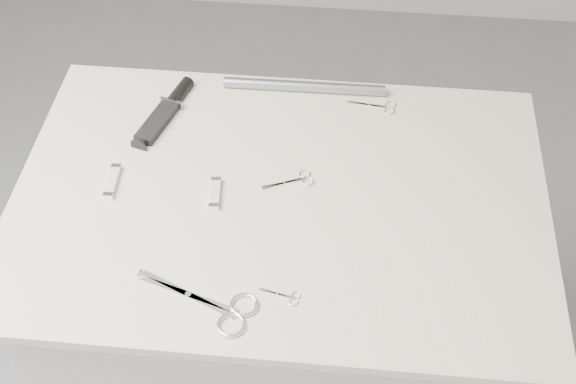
# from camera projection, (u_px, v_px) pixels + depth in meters

# --- Properties ---
(plinth) EXTENTS (0.90, 0.60, 0.90)m
(plinth) POSITION_uv_depth(u_px,v_px,m) (281.00, 336.00, 1.84)
(plinth) COLOR silver
(plinth) RESTS_ON ground
(display_board) EXTENTS (1.00, 0.70, 0.02)m
(display_board) POSITION_uv_depth(u_px,v_px,m) (279.00, 200.00, 1.50)
(display_board) COLOR beige
(display_board) RESTS_ON plinth
(large_shears) EXTENTS (0.21, 0.12, 0.01)m
(large_shears) POSITION_uv_depth(u_px,v_px,m) (220.00, 308.00, 1.32)
(large_shears) COLOR white
(large_shears) RESTS_ON display_board
(embroidery_scissors_a) EXTENTS (0.10, 0.06, 0.00)m
(embroidery_scissors_a) POSITION_uv_depth(u_px,v_px,m) (296.00, 180.00, 1.52)
(embroidery_scissors_a) COLOR white
(embroidery_scissors_a) RESTS_ON display_board
(embroidery_scissors_b) EXTENTS (0.10, 0.04, 0.00)m
(embroidery_scissors_b) POSITION_uv_depth(u_px,v_px,m) (380.00, 106.00, 1.67)
(embroidery_scissors_b) COLOR white
(embroidery_scissors_b) RESTS_ON display_board
(tiny_scissors) EXTENTS (0.07, 0.03, 0.00)m
(tiny_scissors) POSITION_uv_depth(u_px,v_px,m) (285.00, 296.00, 1.34)
(tiny_scissors) COLOR white
(tiny_scissors) RESTS_ON display_board
(sheathed_knife) EXTENTS (0.09, 0.20, 0.03)m
(sheathed_knife) POSITION_uv_depth(u_px,v_px,m) (168.00, 109.00, 1.65)
(sheathed_knife) COLOR black
(sheathed_knife) RESTS_ON display_board
(pocket_knife_a) EXTENTS (0.02, 0.09, 0.01)m
(pocket_knife_a) POSITION_uv_depth(u_px,v_px,m) (112.00, 181.00, 1.51)
(pocket_knife_a) COLOR beige
(pocket_knife_a) RESTS_ON display_board
(pocket_knife_b) EXTENTS (0.02, 0.08, 0.01)m
(pocket_knife_b) POSITION_uv_depth(u_px,v_px,m) (215.00, 194.00, 1.49)
(pocket_knife_b) COLOR beige
(pocket_knife_b) RESTS_ON display_board
(metal_rail) EXTENTS (0.34, 0.03, 0.02)m
(metal_rail) POSITION_uv_depth(u_px,v_px,m) (304.00, 86.00, 1.70)
(metal_rail) COLOR gray
(metal_rail) RESTS_ON display_board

